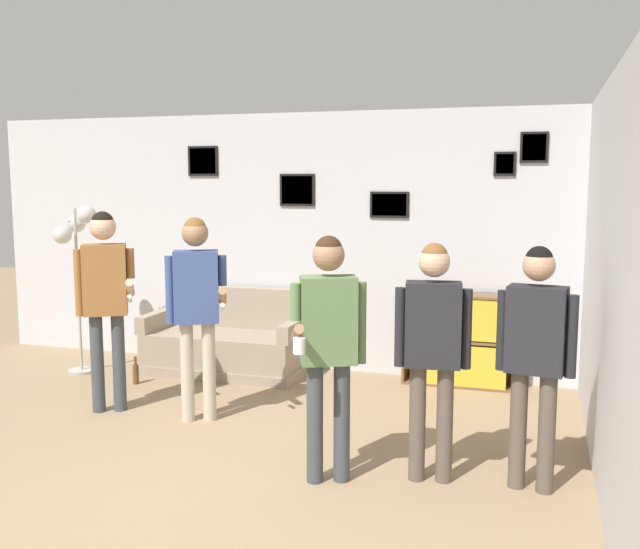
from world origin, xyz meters
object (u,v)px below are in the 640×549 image
object	(u,v)px
bookshelf	(460,340)
floor_lamp	(76,242)
drinking_cup	(440,288)
person_spectator_near_bookshelf	(433,338)
person_watcher_holding_cup	(328,333)
person_player_foreground_center	(196,297)
couch	(227,344)
person_spectator_far_right	(536,344)
person_player_foreground_left	(105,289)
bottle_on_floor	(136,373)

from	to	relation	value
bookshelf	floor_lamp	xyz separation A→B (m)	(-3.84, -0.70, 0.92)
bookshelf	drinking_cup	xyz separation A→B (m)	(-0.21, 0.00, 0.51)
person_spectator_near_bookshelf	drinking_cup	world-z (taller)	person_spectator_near_bookshelf
person_watcher_holding_cup	person_player_foreground_center	bearing A→B (deg)	148.48
couch	person_watcher_holding_cup	world-z (taller)	person_watcher_holding_cup
person_watcher_holding_cup	person_spectator_near_bookshelf	world-z (taller)	person_watcher_holding_cup
couch	person_spectator_far_right	distance (m)	3.81
person_watcher_holding_cup	person_spectator_far_right	distance (m)	1.32
person_spectator_far_right	drinking_cup	world-z (taller)	person_spectator_far_right
floor_lamp	person_player_foreground_left	xyz separation A→B (m)	(1.01, -1.01, -0.29)
bookshelf	person_player_foreground_left	world-z (taller)	person_player_foreground_left
person_watcher_holding_cup	bottle_on_floor	size ratio (longest dim) A/B	5.94
person_spectator_near_bookshelf	person_spectator_far_right	xyz separation A→B (m)	(0.65, 0.05, -0.00)
person_player_foreground_left	drinking_cup	world-z (taller)	person_player_foreground_left
person_spectator_far_right	drinking_cup	size ratio (longest dim) A/B	16.68
bookshelf	person_player_foreground_center	size ratio (longest dim) A/B	0.64
person_spectator_far_right	drinking_cup	xyz separation A→B (m)	(-0.92, 2.28, -0.01)
bottle_on_floor	person_spectator_far_right	bearing A→B (deg)	-19.97
couch	person_player_foreground_center	xyz separation A→B (m)	(0.43, -1.51, 0.77)
person_spectator_near_bookshelf	person_spectator_far_right	world-z (taller)	person_spectator_near_bookshelf
person_spectator_near_bookshelf	drinking_cup	distance (m)	2.35
bookshelf	person_watcher_holding_cup	size ratio (longest dim) A/B	0.66
person_player_foreground_center	drinking_cup	bearing A→B (deg)	44.05
person_spectator_near_bookshelf	drinking_cup	size ratio (longest dim) A/B	16.75
floor_lamp	person_spectator_far_right	world-z (taller)	floor_lamp
bottle_on_floor	drinking_cup	xyz separation A→B (m)	(2.85, 0.91, 0.85)
couch	person_player_foreground_left	bearing A→B (deg)	-105.76
couch	person_spectator_far_right	bearing A→B (deg)	-33.80
bottle_on_floor	floor_lamp	bearing A→B (deg)	164.91
floor_lamp	drinking_cup	distance (m)	3.72
person_spectator_far_right	bookshelf	bearing A→B (deg)	107.24
bookshelf	drinking_cup	bearing A→B (deg)	179.82
bookshelf	person_player_foreground_center	distance (m)	2.68
floor_lamp	person_spectator_far_right	bearing A→B (deg)	-19.15
person_spectator_far_right	bottle_on_floor	world-z (taller)	person_spectator_far_right
bottle_on_floor	drinking_cup	world-z (taller)	drinking_cup
floor_lamp	drinking_cup	bearing A→B (deg)	10.98
person_player_foreground_left	floor_lamp	bearing A→B (deg)	135.02
couch	floor_lamp	bearing A→B (deg)	-160.61
person_player_foreground_left	bottle_on_floor	size ratio (longest dim) A/B	6.27
person_spectator_near_bookshelf	floor_lamp	bearing A→B (deg)	157.31
bookshelf	person_spectator_far_right	distance (m)	2.45
person_player_foreground_left	person_watcher_holding_cup	xyz separation A→B (m)	(2.25, -0.84, -0.07)
person_spectator_near_bookshelf	drinking_cup	bearing A→B (deg)	96.66
couch	person_player_foreground_center	world-z (taller)	person_player_foreground_center
bottle_on_floor	bookshelf	bearing A→B (deg)	16.60
person_player_foreground_left	drinking_cup	xyz separation A→B (m)	(2.62, 1.71, -0.12)
couch	person_spectator_near_bookshelf	world-z (taller)	person_spectator_near_bookshelf
person_player_foreground_center	bottle_on_floor	size ratio (longest dim) A/B	6.13
person_player_foreground_left	person_watcher_holding_cup	distance (m)	2.40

